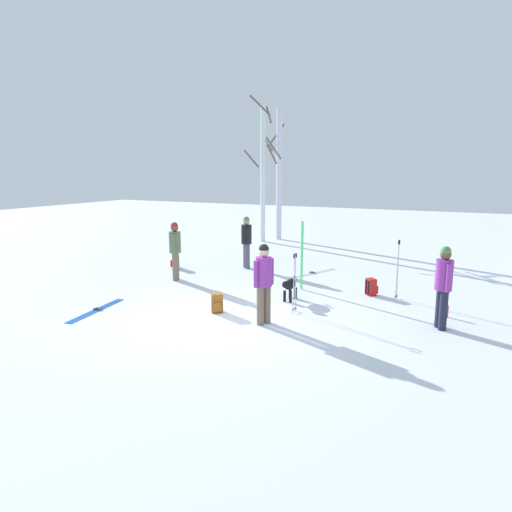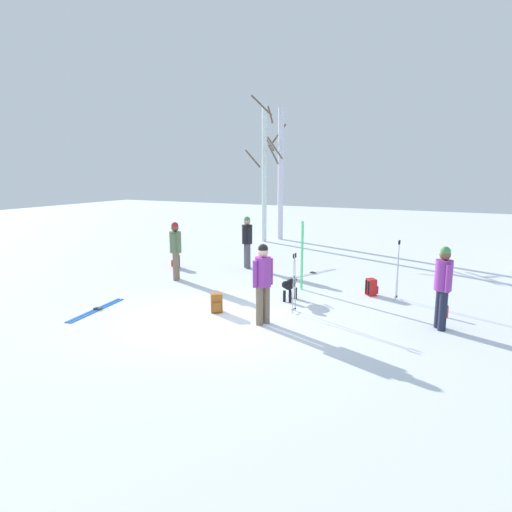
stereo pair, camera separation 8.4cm
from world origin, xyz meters
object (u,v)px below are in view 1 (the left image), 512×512
at_px(person_1, 246,239).
at_px(backpack_2, 217,303).
at_px(person_0, 443,282).
at_px(person_3, 175,247).
at_px(backpack_1, 175,262).
at_px(water_bottle_0, 447,311).
at_px(dog, 290,285).
at_px(ski_pair_lying_1, 97,310).
at_px(birch_tree_0, 263,172).
at_px(birch_tree_1, 279,172).
at_px(backpack_0, 371,287).
at_px(ski_pair_planted_0, 302,256).
at_px(ski_pair_lying_0, 313,273).
at_px(ski_poles_0, 398,268).
at_px(person_2, 264,279).
at_px(ski_poles_1, 295,281).

relative_size(person_1, backpack_2, 3.90).
relative_size(person_0, person_3, 1.00).
bearing_deg(backpack_1, backpack_2, -43.21).
xyz_separation_m(person_0, person_1, (-6.28, 3.45, 0.00)).
distance_m(backpack_1, water_bottle_0, 8.63).
bearing_deg(person_1, dog, -46.95).
relative_size(ski_pair_lying_1, backpack_2, 4.39).
relative_size(birch_tree_0, birch_tree_1, 1.04).
bearing_deg(dog, ski_pair_lying_1, -143.34).
height_order(backpack_0, birch_tree_1, birch_tree_1).
height_order(person_3, birch_tree_1, birch_tree_1).
relative_size(person_1, ski_pair_planted_0, 0.92).
bearing_deg(backpack_1, backpack_0, -4.28).
distance_m(ski_pair_lying_0, backpack_0, 2.83).
height_order(person_1, backpack_1, person_1).
distance_m(ski_pair_lying_1, ski_poles_0, 7.34).
height_order(ski_pair_lying_0, birch_tree_0, birch_tree_0).
height_order(ski_pair_lying_1, backpack_1, backpack_1).
relative_size(dog, water_bottle_0, 3.26).
bearing_deg(backpack_1, birch_tree_0, 88.41).
relative_size(person_2, birch_tree_0, 0.27).
xyz_separation_m(person_0, person_3, (-7.39, 1.06, 0.00)).
bearing_deg(birch_tree_1, ski_poles_1, -64.51).
bearing_deg(ski_pair_lying_1, ski_poles_0, 33.87).
relative_size(ski_pair_planted_0, birch_tree_1, 0.31).
bearing_deg(ski_poles_1, person_3, 162.44).
xyz_separation_m(person_2, ski_pair_planted_0, (-0.29, 3.01, -0.05)).
bearing_deg(backpack_1, birch_tree_1, 86.11).
relative_size(person_0, person_1, 1.00).
bearing_deg(person_2, ski_pair_lying_1, -167.19).
bearing_deg(ski_pair_planted_0, backpack_2, -109.97).
bearing_deg(ski_pair_lying_1, birch_tree_1, 93.14).
xyz_separation_m(person_0, ski_poles_0, (-1.19, 1.84, -0.18)).
distance_m(ski_pair_planted_0, ski_poles_1, 2.06).
distance_m(person_2, ski_pair_lying_0, 5.18).
height_order(ski_pair_lying_0, water_bottle_0, water_bottle_0).
bearing_deg(backpack_1, person_0, -16.04).
bearing_deg(ski_pair_lying_0, birch_tree_1, 122.44).
bearing_deg(person_2, ski_pair_planted_0, 95.53).
xyz_separation_m(ski_pair_lying_0, ski_poles_1, (0.94, -4.00, 0.72)).
height_order(person_0, backpack_2, person_0).
height_order(backpack_2, water_bottle_0, backpack_2).
relative_size(backpack_0, birch_tree_0, 0.07).
xyz_separation_m(backpack_0, birch_tree_0, (-6.40, 6.90, 2.90)).
height_order(water_bottle_0, birch_tree_0, birch_tree_0).
bearing_deg(water_bottle_0, birch_tree_1, 131.71).
relative_size(person_1, ski_poles_1, 1.25).
height_order(ski_pair_lying_1, ski_poles_1, ski_poles_1).
relative_size(person_3, dog, 1.91).
bearing_deg(water_bottle_0, person_1, 157.73).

